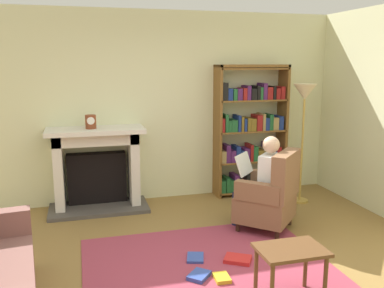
{
  "coord_description": "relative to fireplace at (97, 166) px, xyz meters",
  "views": [
    {
      "loc": [
        -1.15,
        -3.39,
        1.98
      ],
      "look_at": [
        0.1,
        1.2,
        1.05
      ],
      "focal_mm": 39.09,
      "sensor_mm": 36.0,
      "label": 1
    }
  ],
  "objects": [
    {
      "name": "ground",
      "position": [
        0.95,
        -2.3,
        -0.59
      ],
      "size": [
        14.0,
        14.0,
        0.0
      ],
      "primitive_type": "plane",
      "color": "olive"
    },
    {
      "name": "back_wall",
      "position": [
        0.95,
        0.25,
        0.76
      ],
      "size": [
        5.6,
        0.1,
        2.7
      ],
      "primitive_type": "cube",
      "color": "beige",
      "rests_on": "ground"
    },
    {
      "name": "side_wall_right",
      "position": [
        3.6,
        -1.05,
        0.76
      ],
      "size": [
        0.1,
        5.2,
        2.7
      ],
      "primitive_type": "cube",
      "color": "beige",
      "rests_on": "ground"
    },
    {
      "name": "area_rug",
      "position": [
        0.95,
        -2.0,
        -0.59
      ],
      "size": [
        2.4,
        1.8,
        0.01
      ],
      "primitive_type": "cube",
      "color": "#96364A",
      "rests_on": "ground"
    },
    {
      "name": "fireplace",
      "position": [
        0.0,
        0.0,
        0.0
      ],
      "size": [
        1.32,
        0.64,
        1.12
      ],
      "color": "#4C4742",
      "rests_on": "ground"
    },
    {
      "name": "mantel_clock",
      "position": [
        -0.06,
        -0.1,
        0.62
      ],
      "size": [
        0.14,
        0.14,
        0.18
      ],
      "color": "brown",
      "rests_on": "fireplace"
    },
    {
      "name": "bookshelf",
      "position": [
        2.26,
        0.04,
        0.34
      ],
      "size": [
        1.08,
        0.32,
        1.95
      ],
      "color": "brown",
      "rests_on": "ground"
    },
    {
      "name": "armchair_reading",
      "position": [
        1.95,
        -1.35,
        -0.17
      ],
      "size": [
        0.89,
        0.89,
        0.97
      ],
      "rotation": [
        0.0,
        0.0,
        3.95
      ],
      "color": "#331E14",
      "rests_on": "ground"
    },
    {
      "name": "seated_reader",
      "position": [
        1.87,
        -1.27,
        0.03
      ],
      "size": [
        0.58,
        0.58,
        1.14
      ],
      "rotation": [
        0.0,
        0.0,
        3.95
      ],
      "color": "white",
      "rests_on": "ground"
    },
    {
      "name": "side_table",
      "position": [
        1.43,
        -2.8,
        -0.19
      ],
      "size": [
        0.56,
        0.39,
        0.48
      ],
      "color": "brown",
      "rests_on": "ground"
    },
    {
      "name": "scattered_books",
      "position": [
        1.03,
        -2.12,
        -0.56
      ],
      "size": [
        0.76,
        0.69,
        0.04
      ],
      "color": "gold",
      "rests_on": "area_rug"
    },
    {
      "name": "floor_lamp",
      "position": [
        2.82,
        -0.52,
        0.84
      ],
      "size": [
        0.32,
        0.32,
        1.69
      ],
      "color": "#B7933F",
      "rests_on": "ground"
    }
  ]
}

